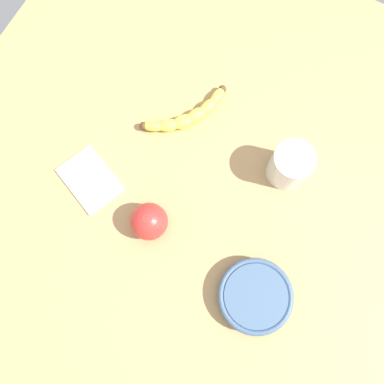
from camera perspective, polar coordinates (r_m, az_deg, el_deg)
name	(u,v)px	position (r cm, az deg, el deg)	size (l,w,h in cm)	color
wooden_tabletop	(205,180)	(85.79, 1.91, 1.86)	(120.00, 120.00, 3.00)	tan
banana	(188,116)	(87.80, -0.59, 11.24)	(13.57, 18.14, 3.05)	#EBE446
smoothie_glass	(290,165)	(82.79, 14.25, 3.86)	(8.47, 8.47, 9.28)	silver
ceramic_bowl	(255,296)	(79.75, 9.30, -14.93)	(14.88, 14.88, 3.81)	#3D5675
apple_fruit	(149,221)	(78.74, -6.36, -4.36)	(7.71, 7.71, 7.71)	red
folded_napkin	(90,180)	(86.77, -14.86, 1.78)	(13.07, 9.30, 0.60)	white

